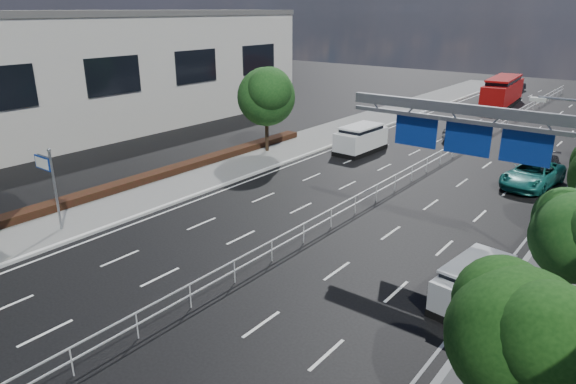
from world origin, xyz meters
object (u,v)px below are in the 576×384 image
Objects in this scene: overhead_gantry at (485,135)px; toilet_sign at (48,174)px; red_bus at (502,91)px; parked_car_dark at (543,166)px; parked_car_teal at (533,175)px; white_minivan at (361,139)px; near_car_silver at (462,129)px; silver_minivan at (476,283)px; pedestrian_a at (571,318)px; near_car_dark at (514,86)px.

toilet_sign is at bearing -150.40° from overhead_gantry.
overhead_gantry is 41.64m from red_bus.
parked_car_dark is (17.45, 24.80, -2.30)m from toilet_sign.
toilet_sign is 28.17m from parked_car_teal.
red_bus reaches higher than white_minivan.
near_car_silver is (-8.35, 21.77, -4.78)m from overhead_gantry.
parked_car_dark is at bearing 90.93° from overhead_gantry.
pedestrian_a is at bearing -6.57° from silver_minivan.
parked_car_dark is at bearing 12.23° from white_minivan.
overhead_gantry reaches higher than near_car_silver.
white_minivan reaches higher than parked_car_teal.
near_car_dark is at bearing 93.91° from red_bus.
near_car_silver reaches higher than parked_car_teal.
red_bus is at bearing 102.74° from near_car_dark.
silver_minivan is 3.44m from pedestrian_a.
parked_car_dark is at bearing 111.87° from near_car_dark.
pedestrian_a is at bearing 110.85° from near_car_dark.
parked_car_teal is 1.24× the size of parked_car_dark.
overhead_gantry is 2.07× the size of white_minivan.
toilet_sign is 30.41m from parked_car_dark.
pedestrian_a reaches higher than near_car_dark.
parked_car_teal is (17.45, 22.00, -2.17)m from toilet_sign.
overhead_gantry is 2.29× the size of parked_car_dark.
white_minivan is at bearing -176.25° from parked_car_teal.
red_bus is 2.01× the size of parked_car_teal.
red_bus is at bearing -91.31° from pedestrian_a.
red_bus is (-10.41, 40.13, -3.89)m from overhead_gantry.
overhead_gantry is at bearing -82.59° from parked_car_teal.
red_bus is 2.50× the size of parked_car_dark.
red_bus is 12.29m from near_car_dark.
silver_minivan is at bearing -46.36° from white_minivan.
silver_minivan is at bearing -77.31° from parked_car_teal.
overhead_gantry reaches higher than silver_minivan.
pedestrian_a is at bearing -75.89° from red_bus.
overhead_gantry is 2.36× the size of silver_minivan.
parked_car_teal is at bearing 102.89° from silver_minivan.
silver_minivan is at bearing -68.77° from overhead_gantry.
white_minivan is at bearing -174.12° from parked_car_dark.
red_bus is (2.59, 27.63, 0.67)m from white_minivan.
parked_car_teal is at bearing -74.88° from red_bus.
toilet_sign is 0.97× the size of parked_car_dark.
silver_minivan is 0.97× the size of parked_car_dark.
overhead_gantry is 8.21m from pedestrian_a.
white_minivan is at bearing -100.07° from red_bus.
near_car_dark reaches higher than parked_car_dark.
pedestrian_a is at bearing -44.34° from overhead_gantry.
overhead_gantry is at bearing 111.17° from near_car_silver.
toilet_sign reaches higher than near_car_silver.
overhead_gantry is 2.11× the size of near_car_silver.
near_car_dark is at bearing 110.24° from silver_minivan.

